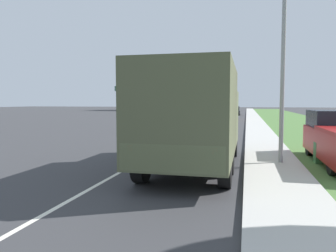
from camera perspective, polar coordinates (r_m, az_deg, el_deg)
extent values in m
plane|color=#38383A|center=(38.58, 8.08, 1.10)|extent=(180.00, 180.00, 0.00)
cube|color=silver|center=(38.58, 8.08, 1.10)|extent=(0.12, 120.00, 0.00)
cube|color=beige|center=(38.41, 14.78, 1.07)|extent=(1.80, 120.00, 0.12)
cube|color=#4C7538|center=(38.77, 21.29, 0.88)|extent=(7.00, 120.00, 0.02)
cube|color=#545B3D|center=(12.91, 6.60, 1.61)|extent=(2.44, 1.99, 1.94)
cube|color=#4C5138|center=(9.38, 3.99, 2.52)|extent=(2.44, 5.13, 2.55)
cube|color=#545B3D|center=(7.01, 0.54, -5.66)|extent=(2.32, 0.10, 0.60)
cube|color=red|center=(7.22, -6.61, -3.80)|extent=(0.12, 0.06, 0.12)
cube|color=red|center=(6.82, 8.03, -4.29)|extent=(0.12, 0.06, 0.12)
cylinder|color=black|center=(13.07, 1.84, -2.71)|extent=(0.30, 1.03, 1.03)
cylinder|color=black|center=(12.81, 11.27, -2.93)|extent=(0.30, 1.03, 1.03)
cylinder|color=black|center=(8.53, -4.65, -6.46)|extent=(0.30, 1.03, 1.03)
cylinder|color=black|center=(8.14, 9.94, -7.04)|extent=(0.30, 1.03, 1.03)
cylinder|color=black|center=(9.98, -1.89, -4.88)|extent=(0.30, 1.03, 1.03)
cylinder|color=black|center=(9.65, 10.51, -5.27)|extent=(0.30, 1.03, 1.03)
cube|color=#B7BABF|center=(23.22, -0.84, 0.37)|extent=(1.95, 4.86, 0.69)
cube|color=black|center=(23.28, -0.78, 2.11)|extent=(1.71, 2.18, 0.71)
cylinder|color=black|center=(24.96, -1.89, 0.17)|extent=(0.20, 0.64, 0.64)
cylinder|color=black|center=(24.56, 2.04, 0.10)|extent=(0.20, 0.64, 0.64)
cylinder|color=black|center=(21.99, -4.04, -0.40)|extent=(0.20, 0.64, 0.64)
cylinder|color=black|center=(21.53, 0.39, -0.48)|extent=(0.20, 0.64, 0.64)
cube|color=tan|center=(37.85, 10.39, 1.87)|extent=(1.87, 4.16, 0.79)
cube|color=black|center=(37.91, 10.42, 3.06)|extent=(1.64, 1.87, 0.79)
cylinder|color=black|center=(39.24, 9.28, 1.60)|extent=(0.20, 0.64, 0.64)
cylinder|color=black|center=(39.15, 11.71, 1.56)|extent=(0.20, 0.64, 0.64)
cylinder|color=black|center=(36.59, 8.97, 1.42)|extent=(0.20, 0.64, 0.64)
cylinder|color=black|center=(36.49, 11.58, 1.38)|extent=(0.20, 0.64, 0.64)
cube|color=black|center=(52.43, 11.40, 2.38)|extent=(1.91, 4.72, 0.57)
cube|color=black|center=(52.51, 11.41, 3.03)|extent=(1.68, 2.12, 0.61)
cylinder|color=black|center=(53.98, 10.54, 2.30)|extent=(0.20, 0.64, 0.64)
cylinder|color=black|center=(53.92, 12.36, 2.27)|extent=(0.20, 0.64, 0.64)
cylinder|color=black|center=(50.96, 10.37, 2.19)|extent=(0.20, 0.64, 0.64)
cylinder|color=black|center=(50.90, 12.29, 2.16)|extent=(0.20, 0.64, 0.64)
cylinder|color=black|center=(13.81, 23.49, -3.17)|extent=(0.24, 0.76, 0.76)
cylinder|color=black|center=(10.40, 26.85, -5.61)|extent=(0.24, 0.76, 0.76)
cylinder|color=gray|center=(11.39, 19.48, 13.51)|extent=(0.14, 0.14, 7.72)
cube|color=#3D7042|center=(12.34, 25.42, -4.22)|extent=(0.55, 0.45, 0.70)
cube|color=beige|center=(79.41, -3.38, 4.39)|extent=(13.31, 8.60, 4.58)
cube|color=#3D6651|center=(79.47, -3.39, 6.45)|extent=(13.85, 8.95, 1.14)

